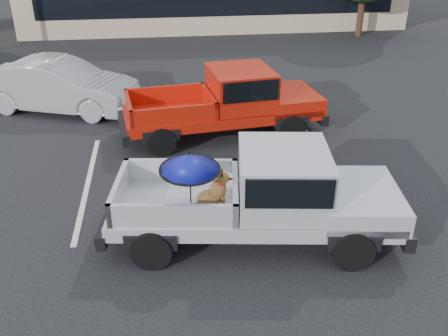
% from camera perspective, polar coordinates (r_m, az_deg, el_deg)
% --- Properties ---
extents(ground, '(90.00, 90.00, 0.00)m').
position_cam_1_polar(ground, '(10.45, 0.01, -6.15)').
color(ground, black).
rests_on(ground, ground).
extents(stripe_left, '(0.12, 5.00, 0.01)m').
position_cam_1_polar(stripe_left, '(12.24, -15.32, -1.77)').
color(stripe_left, silver).
rests_on(stripe_left, ground).
extents(stripe_right, '(0.12, 5.00, 0.01)m').
position_cam_1_polar(stripe_right, '(12.78, 12.28, -0.08)').
color(stripe_right, silver).
rests_on(stripe_right, ground).
extents(silver_pickup, '(5.91, 2.73, 2.06)m').
position_cam_1_polar(silver_pickup, '(9.46, 5.34, -2.71)').
color(silver_pickup, black).
rests_on(silver_pickup, ground).
extents(red_pickup, '(5.92, 2.66, 1.88)m').
position_cam_1_polar(red_pickup, '(14.15, 1.23, 7.87)').
color(red_pickup, black).
rests_on(red_pickup, ground).
extents(silver_sedan, '(5.27, 3.35, 1.64)m').
position_cam_1_polar(silver_sedan, '(16.77, -18.29, 8.92)').
color(silver_sedan, '#ADAFB5').
rests_on(silver_sedan, ground).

